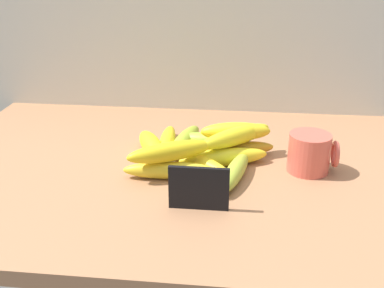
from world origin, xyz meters
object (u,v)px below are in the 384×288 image
banana_5 (152,145)px  banana_7 (223,157)px  chalkboard_sign (199,190)px  banana_0 (167,141)px  banana_3 (201,163)px  banana_8 (172,170)px  banana_2 (230,150)px  banana_11 (172,152)px  coffee_mug (310,153)px  banana_4 (208,142)px  banana_6 (235,172)px  banana_1 (185,141)px  banana_9 (236,131)px  banana_10 (236,136)px

banana_5 → banana_7: size_ratio=0.77×
chalkboard_sign → banana_0: size_ratio=0.66×
chalkboard_sign → banana_3: size_ratio=0.55×
banana_0 → banana_8: (3.44, -15.65, 0.05)cm
banana_2 → banana_7: banana_7 is taller
banana_11 → coffee_mug: bearing=11.3°
coffee_mug → banana_7: size_ratio=0.52×
banana_0 → banana_8: size_ratio=0.87×
banana_0 → banana_4: banana_4 is taller
banana_3 → banana_7: bearing=28.8°
coffee_mug → banana_0: size_ratio=0.62×
banana_6 → banana_7: bearing=114.0°
banana_1 → banana_11: banana_11 is taller
banana_4 → banana_6: bearing=-64.8°
banana_5 → coffee_mug: bearing=-7.8°
banana_8 → banana_9: bearing=45.6°
banana_5 → banana_8: (6.46, -11.52, -0.38)cm
banana_5 → banana_3: bearing=-30.2°
banana_2 → banana_4: bearing=145.0°
chalkboard_sign → banana_10: size_ratio=0.57×
coffee_mug → banana_11: coffee_mug is taller
banana_2 → banana_9: bearing=57.6°
banana_9 → banana_2: bearing=-122.4°
chalkboard_sign → banana_3: (-1.09, 15.84, -2.14)cm
banana_0 → banana_11: banana_11 is taller
banana_5 → banana_7: (16.71, -4.45, -0.17)cm
banana_1 → banana_3: size_ratio=0.88×
banana_3 → banana_10: (7.25, 5.86, 4.06)cm
banana_0 → banana_6: (16.41, -14.68, 0.04)cm
banana_6 → banana_9: (-0.38, 11.88, 4.10)cm
banana_5 → banana_11: 12.76cm
chalkboard_sign → banana_2: bearing=77.7°
banana_7 → banana_8: size_ratio=1.02×
coffee_mug → banana_1: coffee_mug is taller
chalkboard_sign → banana_3: chalkboard_sign is taller
banana_4 → banana_6: banana_4 is taller
banana_7 → chalkboard_sign: bearing=-101.0°
banana_5 → banana_6: (19.43, -10.56, -0.39)cm
banana_0 → banana_7: size_ratio=0.85×
banana_3 → banana_11: bearing=-148.3°
banana_2 → banana_11: banana_11 is taller
banana_1 → banana_8: 15.27cm
chalkboard_sign → banana_4: bearing=90.7°
banana_3 → banana_7: banana_7 is taller
banana_7 → banana_4: bearing=116.1°
banana_8 → banana_6: bearing=4.3°
banana_11 → banana_5: bearing=121.0°
banana_3 → banana_8: 7.18cm
banana_4 → banana_9: size_ratio=0.98×
banana_7 → banana_5: bearing=165.1°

